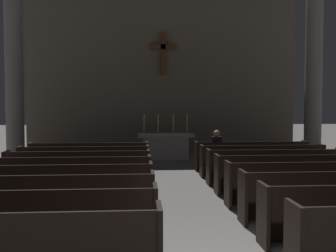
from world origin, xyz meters
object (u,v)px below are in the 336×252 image
(pew_left_row_8, at_px, (89,157))
(pew_left_row_5, at_px, (70,177))
(column_right_second, at_px, (314,68))
(lone_worshipper, at_px, (216,149))
(pew_right_row_8, at_px, (251,156))
(pew_right_row_5, at_px, (292,174))
(pew_right_row_7, at_px, (262,160))
(altar, at_px, (166,146))
(candlestick_inner_left, at_px, (158,127))
(candlestick_outer_right, at_px, (187,127))
(pew_left_row_2, at_px, (27,220))
(pew_left_row_4, at_px, (60,187))
(pew_left_row_7, at_px, (84,162))
(pew_right_row_4, at_px, (314,183))
(pew_left_row_3, at_px, (46,201))
(column_left_second, at_px, (14,66))
(candlestick_inner_right, at_px, (173,127))
(candlestick_outer_left, at_px, (144,127))
(pew_right_row_6, at_px, (276,166))

(pew_left_row_8, bearing_deg, pew_left_row_5, -90.00)
(column_right_second, xyz_separation_m, lone_worshipper, (-3.93, -1.52, -2.80))
(pew_right_row_8, height_order, column_right_second, column_right_second)
(pew_right_row_5, height_order, pew_right_row_7, same)
(altar, bearing_deg, pew_right_row_7, -56.73)
(candlestick_inner_left, relative_size, candlestick_outer_right, 1.00)
(pew_left_row_2, xyz_separation_m, pew_left_row_4, (0.00, 2.29, 0.00))
(pew_left_row_7, relative_size, pew_right_row_8, 1.00)
(pew_left_row_8, bearing_deg, pew_left_row_4, -90.00)
(pew_right_row_4, height_order, column_right_second, column_right_second)
(pew_left_row_3, xyz_separation_m, pew_right_row_4, (5.24, 1.15, 0.00))
(pew_left_row_4, xyz_separation_m, pew_right_row_8, (5.24, 4.59, 0.00))
(altar, bearing_deg, pew_left_row_8, -132.62)
(pew_left_row_7, distance_m, altar, 4.78)
(pew_left_row_3, relative_size, pew_right_row_4, 1.00)
(pew_left_row_4, distance_m, pew_right_row_8, 6.96)
(pew_right_row_8, xyz_separation_m, column_left_second, (-8.01, 1.56, 3.01))
(pew_left_row_2, relative_size, pew_left_row_7, 1.00)
(pew_left_row_3, height_order, altar, altar)
(pew_right_row_5, height_order, candlestick_outer_right, candlestick_outer_right)
(candlestick_inner_right, height_order, candlestick_outer_right, same)
(pew_right_row_5, relative_size, candlestick_outer_left, 4.82)
(pew_left_row_2, distance_m, pew_right_row_7, 7.77)
(pew_left_row_7, bearing_deg, pew_left_row_3, -90.00)
(candlestick_outer_left, bearing_deg, pew_left_row_3, -101.65)
(column_right_second, distance_m, altar, 6.28)
(altar, height_order, candlestick_inner_left, candlestick_inner_left)
(pew_left_row_5, bearing_deg, candlestick_inner_right, 65.09)
(pew_left_row_5, bearing_deg, pew_right_row_6, 12.35)
(pew_left_row_5, height_order, candlestick_outer_left, candlestick_outer_left)
(pew_left_row_5, distance_m, pew_right_row_5, 5.24)
(column_right_second, relative_size, candlestick_outer_right, 9.31)
(pew_left_row_7, bearing_deg, pew_right_row_7, 0.00)
(pew_left_row_8, bearing_deg, candlestick_inner_right, 44.27)
(column_right_second, bearing_deg, candlestick_outer_right, 164.18)
(pew_left_row_5, relative_size, pew_left_row_7, 1.00)
(altar, xyz_separation_m, candlestick_outer_right, (0.85, 0.00, 0.73))
(pew_right_row_5, bearing_deg, pew_left_row_4, -167.65)
(pew_left_row_8, height_order, pew_right_row_7, same)
(column_right_second, bearing_deg, lone_worshipper, -158.86)
(pew_left_row_5, bearing_deg, pew_left_row_7, 90.00)
(pew_right_row_4, distance_m, candlestick_inner_left, 8.02)
(pew_left_row_4, bearing_deg, candlestick_inner_left, 72.67)
(pew_right_row_6, xyz_separation_m, lone_worshipper, (-1.16, 2.33, 0.22))
(pew_left_row_7, distance_m, pew_right_row_5, 5.72)
(column_right_second, bearing_deg, pew_right_row_8, -150.64)
(pew_left_row_8, bearing_deg, pew_right_row_8, 0.00)
(pew_right_row_4, bearing_deg, candlestick_inner_right, 107.33)
(pew_left_row_2, xyz_separation_m, candlestick_outer_right, (3.47, 9.73, 0.78))
(pew_right_row_6, xyz_separation_m, candlestick_inner_left, (-2.92, 5.14, 0.78))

